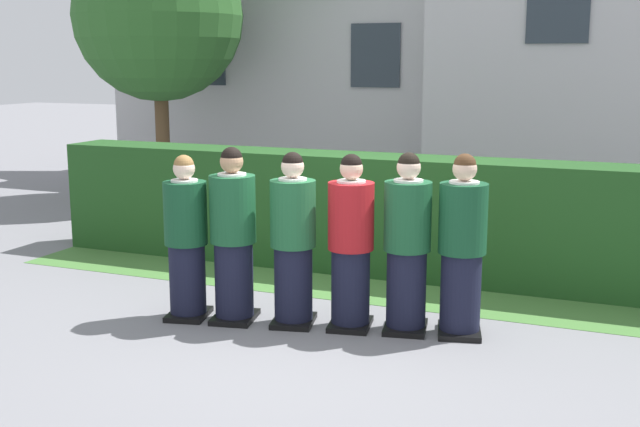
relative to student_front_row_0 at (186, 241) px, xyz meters
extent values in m
plane|color=slate|center=(1.25, 0.26, -0.74)|extent=(60.00, 60.00, 0.00)
cylinder|color=black|center=(0.00, 0.00, -0.38)|extent=(0.34, 0.34, 0.71)
cube|color=black|center=(0.00, 0.00, -0.71)|extent=(0.45, 0.51, 0.05)
cylinder|color=#144728|center=(0.00, 0.00, 0.27)|extent=(0.40, 0.40, 0.59)
cylinder|color=white|center=(0.00, 0.00, 0.57)|extent=(0.25, 0.25, 0.03)
cube|color=#236038|center=(-0.04, 0.19, 0.39)|extent=(0.04, 0.02, 0.26)
sphere|color=beige|center=(0.00, 0.00, 0.69)|extent=(0.20, 0.20, 0.20)
sphere|color=olive|center=(0.00, 0.00, 0.72)|extent=(0.19, 0.19, 0.19)
cylinder|color=black|center=(0.45, 0.09, -0.36)|extent=(0.36, 0.36, 0.75)
cube|color=black|center=(0.45, 0.09, -0.71)|extent=(0.46, 0.53, 0.05)
cylinder|color=#19512D|center=(0.45, 0.09, 0.33)|extent=(0.43, 0.43, 0.62)
cylinder|color=white|center=(0.45, 0.09, 0.64)|extent=(0.26, 0.26, 0.03)
cube|color=navy|center=(0.41, 0.29, 0.45)|extent=(0.04, 0.02, 0.27)
sphere|color=tan|center=(0.45, 0.09, 0.76)|extent=(0.21, 0.21, 0.21)
sphere|color=black|center=(0.45, 0.09, 0.80)|extent=(0.20, 0.20, 0.20)
cylinder|color=black|center=(1.01, 0.20, -0.37)|extent=(0.35, 0.35, 0.74)
cube|color=black|center=(1.01, 0.20, -0.71)|extent=(0.46, 0.53, 0.05)
cylinder|color=#1E5B33|center=(1.01, 0.20, 0.30)|extent=(0.42, 0.42, 0.61)
cylinder|color=white|center=(1.01, 0.20, 0.61)|extent=(0.26, 0.26, 0.03)
cube|color=navy|center=(0.96, 0.40, 0.43)|extent=(0.04, 0.02, 0.27)
sphere|color=beige|center=(1.01, 0.20, 0.73)|extent=(0.21, 0.21, 0.21)
sphere|color=black|center=(1.01, 0.20, 0.77)|extent=(0.19, 0.19, 0.19)
cube|color=white|center=(0.95, 0.46, 0.21)|extent=(0.15, 0.04, 0.20)
cylinder|color=black|center=(1.53, 0.31, -0.37)|extent=(0.35, 0.35, 0.73)
cube|color=black|center=(1.53, 0.31, -0.71)|extent=(0.45, 0.52, 0.05)
cylinder|color=#AD191E|center=(1.53, 0.31, 0.30)|extent=(0.42, 0.42, 0.61)
cylinder|color=white|center=(1.53, 0.31, 0.61)|extent=(0.26, 0.26, 0.03)
cube|color=gold|center=(1.49, 0.51, 0.42)|extent=(0.04, 0.02, 0.27)
sphere|color=beige|center=(1.53, 0.31, 0.73)|extent=(0.21, 0.21, 0.21)
sphere|color=black|center=(1.53, 0.31, 0.76)|extent=(0.19, 0.19, 0.19)
cylinder|color=black|center=(2.02, 0.42, -0.37)|extent=(0.36, 0.36, 0.75)
cube|color=black|center=(2.02, 0.42, -0.71)|extent=(0.45, 0.52, 0.05)
cylinder|color=#19512D|center=(2.02, 0.42, 0.32)|extent=(0.42, 0.42, 0.62)
cylinder|color=white|center=(2.02, 0.42, 0.63)|extent=(0.26, 0.26, 0.03)
cube|color=#236038|center=(1.98, 0.62, 0.44)|extent=(0.04, 0.02, 0.27)
sphere|color=beige|center=(2.02, 0.42, 0.75)|extent=(0.21, 0.21, 0.21)
sphere|color=black|center=(2.02, 0.42, 0.79)|extent=(0.19, 0.19, 0.19)
cylinder|color=black|center=(2.49, 0.50, -0.37)|extent=(0.36, 0.36, 0.75)
cube|color=black|center=(2.49, 0.50, -0.71)|extent=(0.48, 0.54, 0.05)
cylinder|color=#144728|center=(2.49, 0.50, 0.32)|extent=(0.42, 0.42, 0.62)
cylinder|color=white|center=(2.49, 0.50, 0.63)|extent=(0.26, 0.26, 0.03)
cube|color=gold|center=(2.45, 0.70, 0.44)|extent=(0.04, 0.02, 0.27)
sphere|color=beige|center=(2.49, 0.50, 0.75)|extent=(0.21, 0.21, 0.21)
sphere|color=#472D19|center=(2.49, 0.50, 0.79)|extent=(0.19, 0.19, 0.19)
cube|color=#214C1E|center=(1.25, 2.26, -0.06)|extent=(8.37, 0.70, 1.35)
cube|color=#2D3842|center=(2.59, 6.17, 2.46)|extent=(0.90, 0.04, 1.10)
cube|color=silver|center=(-2.28, 8.78, 1.26)|extent=(7.64, 3.12, 4.01)
cube|color=#2D3842|center=(-4.00, 7.20, 1.75)|extent=(0.90, 0.04, 1.10)
cube|color=#2D3842|center=(-0.56, 7.20, 1.75)|extent=(0.90, 0.04, 1.10)
cylinder|color=brown|center=(-3.86, 5.50, 0.16)|extent=(0.24, 0.24, 1.79)
sphere|color=#2D6028|center=(-3.86, 5.50, 2.40)|extent=(2.87, 2.87, 2.87)
cube|color=#477A38|center=(1.25, 1.46, -0.73)|extent=(8.37, 0.90, 0.01)
camera|label=1|loc=(3.93, -6.25, 1.67)|focal=44.75mm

